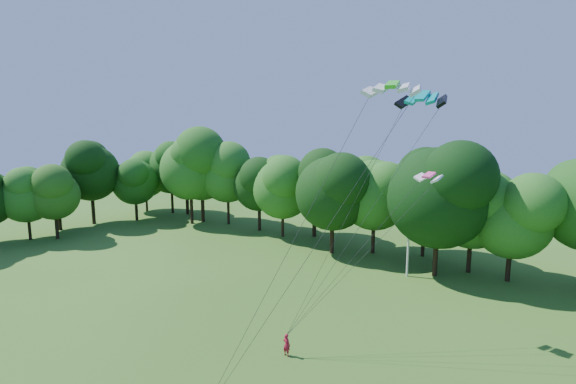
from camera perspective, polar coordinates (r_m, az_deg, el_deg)
The scene contains 8 objects.
utility_pole at distance 45.72m, azimuth 15.08°, elevation -5.12°, with size 1.63×0.66×8.50m.
kite_flyer_left at distance 31.22m, azimuth -0.18°, elevation -18.83°, with size 0.56×0.37×1.54m, color #A9152C.
kite_teal at distance 30.66m, azimuth 16.73°, elevation 11.61°, with size 3.11×1.41×0.78m.
kite_green at distance 23.06m, azimuth 13.11°, elevation 13.15°, with size 2.96×1.86×0.49m.
kite_pink at distance 32.61m, azimuth 17.46°, elevation 2.08°, with size 1.99×1.24×0.40m.
tree_back_west at distance 68.22m, azimuth -10.97°, elevation 4.37°, with size 10.83×10.83×15.76m.
tree_back_center at distance 45.69m, azimuth 18.71°, elevation 1.77°, with size 10.90×10.90×15.85m.
tree_flank_west at distance 65.03m, azimuth -27.61°, elevation 0.11°, with size 6.96×6.96×10.12m.
Camera 1 is at (18.69, -10.61, 15.47)m, focal length 28.00 mm.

